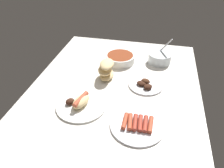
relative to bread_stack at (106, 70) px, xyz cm
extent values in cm
cube|color=silver|center=(-8.98, -6.57, -6.90)|extent=(120.00, 90.00, 3.00)
ellipsoid|color=#E5C689|center=(0.22, -0.24, -3.60)|extent=(12.06, 7.85, 3.60)
ellipsoid|color=#DBB77A|center=(-0.27, 0.65, 0.00)|extent=(13.10, 9.64, 3.60)
ellipsoid|color=#E5C689|center=(0.04, -0.40, 3.60)|extent=(12.30, 8.24, 3.60)
cylinder|color=white|center=(-2.80, -22.78, -4.90)|extent=(18.77, 18.77, 1.00)
ellipsoid|color=#381E14|center=(-4.21, -20.49, -3.35)|extent=(5.22, 5.95, 2.10)
ellipsoid|color=#381E14|center=(-6.80, -24.12, -3.22)|extent=(6.10, 6.15, 2.35)
ellipsoid|color=#472819|center=(-2.40, -22.44, -2.97)|extent=(5.29, 5.89, 2.86)
cylinder|color=white|center=(-33.59, -21.96, -4.90)|extent=(23.77, 23.77, 1.00)
cylinder|color=#AD472D|center=(-33.48, -27.47, -3.40)|extent=(9.11, 2.17, 2.00)
cylinder|color=#9E3828|center=(-33.52, -25.27, -3.40)|extent=(9.10, 2.14, 2.00)
cylinder|color=#9E3828|center=(-33.56, -23.06, -3.40)|extent=(9.19, 2.59, 2.00)
cylinder|color=#9E3828|center=(-33.61, -20.86, -3.40)|extent=(9.17, 2.49, 2.00)
cylinder|color=#AD472D|center=(-33.65, -18.66, -3.40)|extent=(9.23, 2.88, 2.00)
cylinder|color=#AD472D|center=(-33.69, -16.45, -3.40)|extent=(9.08, 2.02, 2.00)
cylinder|color=white|center=(-26.43, 6.01, -4.90)|extent=(24.16, 24.16, 1.00)
ellipsoid|color=#E5C689|center=(-26.43, 6.01, -2.20)|extent=(12.40, 8.53, 4.40)
cylinder|color=#AD472D|center=(-26.43, 6.01, -0.99)|extent=(10.99, 4.90, 2.40)
ellipsoid|color=#381E14|center=(-26.90, 11.42, -3.00)|extent=(5.67, 5.48, 2.80)
cylinder|color=white|center=(19.39, -4.35, -2.96)|extent=(18.10, 18.10, 4.89)
cylinder|color=maroon|center=(19.39, -4.35, -0.91)|extent=(16.29, 16.29, 1.00)
cylinder|color=silver|center=(24.25, -28.77, -2.28)|extent=(14.18, 14.18, 6.25)
cylinder|color=beige|center=(24.25, -28.77, -1.03)|extent=(12.48, 12.48, 2.81)
cube|color=#B7B7BC|center=(27.44, -30.54, 3.77)|extent=(4.73, 9.09, 13.70)
camera|label=1|loc=(-101.00, -25.37, 65.28)|focal=35.18mm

